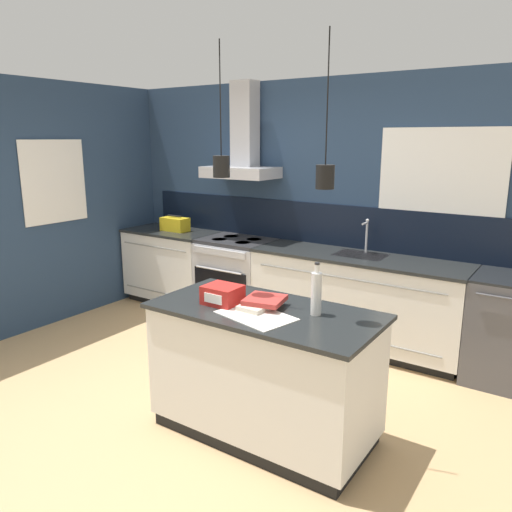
% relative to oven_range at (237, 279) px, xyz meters
% --- Properties ---
extents(ground_plane, '(16.00, 16.00, 0.00)m').
position_rel_oven_range_xyz_m(ground_plane, '(0.82, -1.69, -0.46)').
color(ground_plane, tan).
rests_on(ground_plane, ground).
extents(wall_back, '(5.60, 2.22, 2.60)m').
position_rel_oven_range_xyz_m(wall_back, '(0.77, 0.32, 0.90)').
color(wall_back, navy).
rests_on(wall_back, ground_plane).
extents(wall_left, '(0.08, 3.80, 2.60)m').
position_rel_oven_range_xyz_m(wall_left, '(-1.61, -0.99, 0.85)').
color(wall_left, navy).
rests_on(wall_left, ground_plane).
extents(counter_run_left, '(1.16, 0.64, 0.91)m').
position_rel_oven_range_xyz_m(counter_run_left, '(-0.97, 0.01, 0.01)').
color(counter_run_left, black).
rests_on(counter_run_left, ground_plane).
extents(counter_run_sink, '(2.10, 0.64, 1.24)m').
position_rel_oven_range_xyz_m(counter_run_sink, '(1.44, 0.01, 0.01)').
color(counter_run_sink, black).
rests_on(counter_run_sink, ground_plane).
extents(oven_range, '(0.80, 0.66, 0.91)m').
position_rel_oven_range_xyz_m(oven_range, '(0.00, 0.00, 0.00)').
color(oven_range, '#B5B5BA').
rests_on(oven_range, ground_plane).
extents(dishwasher, '(0.64, 0.65, 0.91)m').
position_rel_oven_range_xyz_m(dishwasher, '(2.80, 0.00, 0.00)').
color(dishwasher, '#4C4C51').
rests_on(dishwasher, ground_plane).
extents(kitchen_island, '(1.53, 0.76, 0.91)m').
position_rel_oven_range_xyz_m(kitchen_island, '(1.52, -1.77, 0.00)').
color(kitchen_island, black).
rests_on(kitchen_island, ground_plane).
extents(bottle_on_island, '(0.07, 0.07, 0.34)m').
position_rel_oven_range_xyz_m(bottle_on_island, '(1.85, -1.68, 0.60)').
color(bottle_on_island, silver).
rests_on(bottle_on_island, kitchen_island).
extents(book_stack, '(0.29, 0.32, 0.07)m').
position_rel_oven_range_xyz_m(book_stack, '(1.49, -1.75, 0.49)').
color(book_stack, beige).
rests_on(book_stack, kitchen_island).
extents(red_supply_box, '(0.24, 0.21, 0.13)m').
position_rel_oven_range_xyz_m(red_supply_box, '(1.22, -1.84, 0.52)').
color(red_supply_box, red).
rests_on(red_supply_box, kitchen_island).
extents(paper_pile, '(0.54, 0.42, 0.01)m').
position_rel_oven_range_xyz_m(paper_pile, '(1.55, -1.91, 0.46)').
color(paper_pile, silver).
rests_on(paper_pile, kitchen_island).
extents(yellow_toolbox, '(0.34, 0.18, 0.19)m').
position_rel_oven_range_xyz_m(yellow_toolbox, '(-0.92, 0.00, 0.54)').
color(yellow_toolbox, gold).
rests_on(yellow_toolbox, counter_run_left).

